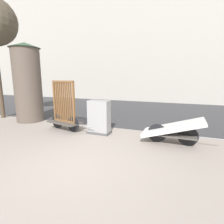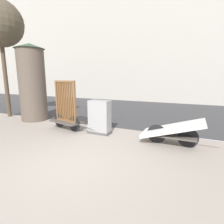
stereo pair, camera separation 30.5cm
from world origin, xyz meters
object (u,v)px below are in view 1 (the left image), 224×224
object	(u,v)px
bike_cart_with_bedframe	(64,113)
bike_cart_with_mattress	(172,129)
utility_cabinet	(99,118)
advertising_column	(28,82)

from	to	relation	value
bike_cart_with_bedframe	bike_cart_with_mattress	xyz separation A→B (m)	(3.99, 0.00, -0.21)
utility_cabinet	advertising_column	xyz separation A→B (m)	(-3.93, 0.55, 1.25)
bike_cart_with_bedframe	bike_cart_with_mattress	bearing A→B (deg)	11.83
bike_cart_with_bedframe	utility_cabinet	world-z (taller)	bike_cart_with_bedframe
bike_cart_with_mattress	utility_cabinet	bearing A→B (deg)	177.11
bike_cart_with_bedframe	utility_cabinet	xyz separation A→B (m)	(1.43, 0.12, -0.11)
bike_cart_with_mattress	utility_cabinet	size ratio (longest dim) A/B	1.88
bike_cart_with_mattress	advertising_column	distance (m)	6.66
bike_cart_with_bedframe	advertising_column	size ratio (longest dim) A/B	0.59
bike_cart_with_mattress	utility_cabinet	xyz separation A→B (m)	(-2.55, 0.12, 0.10)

